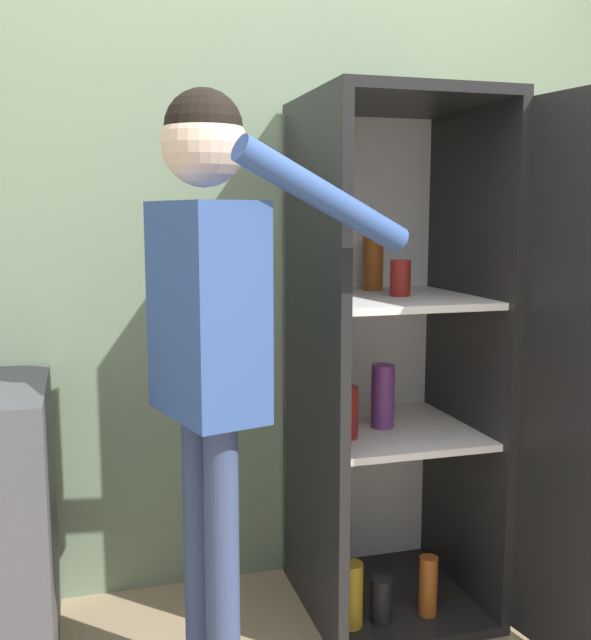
{
  "coord_description": "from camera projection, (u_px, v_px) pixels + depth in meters",
  "views": [
    {
      "loc": [
        -0.75,
        -1.8,
        1.42
      ],
      "look_at": [
        -0.05,
        0.6,
        1.07
      ],
      "focal_mm": 42.0,
      "sensor_mm": 36.0,
      "label": 1
    }
  ],
  "objects": [
    {
      "name": "wall_back",
      "position": [
        281.0,
        252.0,
        2.87
      ],
      "size": [
        7.0,
        0.06,
        2.55
      ],
      "color": "gray",
      "rests_on": "ground_plane"
    },
    {
      "name": "refrigerator",
      "position": [
        424.0,
        367.0,
        2.58
      ],
      "size": [
        0.76,
        1.27,
        1.81
      ],
      "color": "black",
      "rests_on": "ground_plane"
    },
    {
      "name": "person",
      "position": [
        209.0,
        309.0,
        2.1
      ],
      "size": [
        0.73,
        0.49,
        1.76
      ],
      "color": "#384770",
      "rests_on": "ground_plane"
    }
  ]
}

